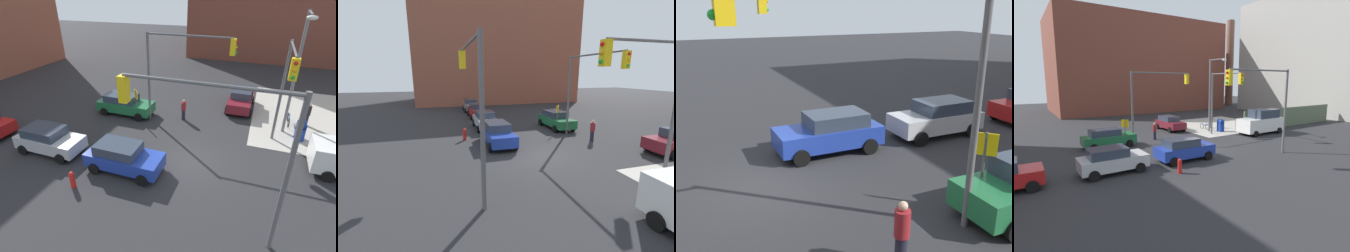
# 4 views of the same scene
# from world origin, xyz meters

# --- Properties ---
(ground_plane) EXTENTS (120.00, 120.00, 0.00)m
(ground_plane) POSITION_xyz_m (0.00, 0.00, 0.00)
(ground_plane) COLOR #28282B
(building_brick_west) EXTENTS (16.00, 28.00, 17.75)m
(building_brick_west) POSITION_xyz_m (-32.00, 4.50, 8.88)
(building_brick_west) COLOR #93513D
(building_brick_west) RESTS_ON ground
(traffic_signal_nw_corner) EXTENTS (6.12, 0.36, 6.50)m
(traffic_signal_nw_corner) POSITION_xyz_m (-2.14, 4.50, 4.67)
(traffic_signal_nw_corner) COLOR #59595B
(traffic_signal_nw_corner) RESTS_ON ground
(traffic_signal_se_corner) EXTENTS (6.28, 0.36, 6.50)m
(traffic_signal_se_corner) POSITION_xyz_m (2.07, -4.50, 4.68)
(traffic_signal_se_corner) COLOR #59595B
(traffic_signal_se_corner) RESTS_ON ground
(traffic_signal_ne_corner) EXTENTS (0.36, 4.48, 6.50)m
(traffic_signal_ne_corner) POSITION_xyz_m (4.50, 2.83, 4.57)
(traffic_signal_ne_corner) COLOR #59595B
(traffic_signal_ne_corner) RESTS_ON ground
(warning_sign_two_way) EXTENTS (0.48, 0.48, 2.40)m
(warning_sign_two_way) POSITION_xyz_m (-5.40, 4.04, 1.64)
(warning_sign_two_way) COLOR #4C4C4C
(warning_sign_two_way) RESTS_ON ground
(fire_hydrant) EXTENTS (0.26, 0.26, 0.94)m
(fire_hydrant) POSITION_xyz_m (-5.00, -4.20, 0.49)
(fire_hydrant) COLOR red
(fire_hydrant) RESTS_ON ground
(sedan_green) EXTENTS (4.42, 2.02, 1.62)m
(sedan_green) POSITION_xyz_m (-6.75, 4.65, 0.84)
(sedan_green) COLOR #1E6638
(sedan_green) RESTS_ON ground
(coupe_silver) EXTENTS (4.11, 2.02, 1.62)m
(coupe_silver) POSITION_xyz_m (-8.47, -1.88, 0.84)
(coupe_silver) COLOR #B7BABF
(coupe_silver) RESTS_ON ground
(hatchback_gray) EXTENTS (4.21, 2.02, 1.62)m
(hatchback_gray) POSITION_xyz_m (-19.23, -1.79, 0.84)
(hatchback_gray) COLOR slate
(hatchback_gray) RESTS_ON ground
(coupe_red) EXTENTS (3.85, 2.02, 1.62)m
(coupe_red) POSITION_xyz_m (-14.22, -1.69, 0.84)
(coupe_red) COLOR #B21919
(coupe_red) RESTS_ON ground
(coupe_blue) EXTENTS (4.22, 2.02, 1.62)m
(coupe_blue) POSITION_xyz_m (-3.27, -1.99, 0.84)
(coupe_blue) COLOR #1E389E
(coupe_blue) RESTS_ON ground
(pedestrian_crossing) EXTENTS (0.36, 0.36, 1.67)m
(pedestrian_crossing) POSITION_xyz_m (-2.00, 5.20, 0.86)
(pedestrian_crossing) COLOR maroon
(pedestrian_crossing) RESTS_ON ground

